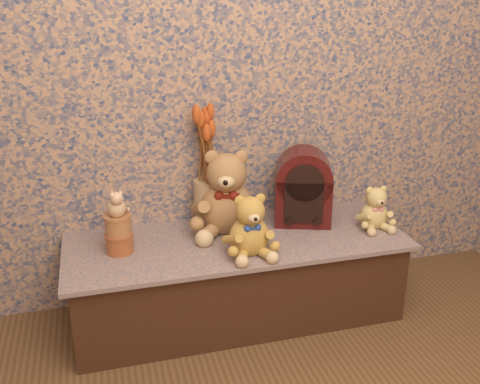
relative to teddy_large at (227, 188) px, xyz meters
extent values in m
cube|color=#35466E|center=(0.02, 0.16, 0.71)|extent=(3.00, 0.10, 2.60)
cube|color=#354D6D|center=(0.02, -0.11, -0.40)|extent=(1.50, 0.56, 0.39)
cylinder|color=tan|center=(-0.07, 0.07, -0.09)|extent=(0.17, 0.17, 0.22)
cylinder|color=#B27734|center=(-0.49, -0.10, -0.16)|extent=(0.12, 0.12, 0.08)
cylinder|color=tan|center=(-0.49, -0.10, -0.08)|extent=(0.12, 0.12, 0.08)
camera|label=1|loc=(-0.54, -2.20, 0.84)|focal=40.58mm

